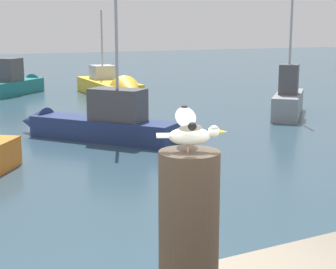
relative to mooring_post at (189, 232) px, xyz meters
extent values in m
cylinder|color=#382D23|center=(0.00, 0.00, 0.00)|extent=(0.34, 0.34, 0.94)
cylinder|color=tan|center=(-0.02, -0.01, 0.49)|extent=(0.01, 0.01, 0.04)
cylinder|color=tan|center=(0.00, 0.02, 0.49)|extent=(0.01, 0.01, 0.04)
ellipsoid|color=white|center=(0.00, 0.00, 0.55)|extent=(0.25, 0.18, 0.10)
sphere|color=white|center=(0.12, -0.06, 0.58)|extent=(0.06, 0.06, 0.06)
cone|color=yellow|center=(0.17, -0.08, 0.58)|extent=(0.05, 0.04, 0.02)
cube|color=white|center=(-0.13, 0.06, 0.56)|extent=(0.10, 0.10, 0.01)
ellipsoid|color=white|center=(-0.08, -0.15, 0.63)|extent=(0.22, 0.28, 0.10)
sphere|color=#282828|center=(-0.13, -0.26, 0.66)|extent=(0.04, 0.04, 0.04)
ellipsoid|color=white|center=(0.07, 0.16, 0.63)|extent=(0.22, 0.28, 0.10)
sphere|color=#282828|center=(0.12, 0.26, 0.66)|extent=(0.04, 0.04, 0.04)
cube|color=navy|center=(3.69, 11.03, -1.61)|extent=(3.33, 3.99, 0.59)
cone|color=navy|center=(2.28, 12.92, -1.58)|extent=(1.26, 1.26, 0.90)
cube|color=#47474C|center=(3.97, 10.65, -0.89)|extent=(1.49, 1.63, 0.85)
cylinder|color=#A5A5A8|center=(3.97, 10.65, 0.92)|extent=(0.08, 0.08, 2.79)
cube|color=yellow|center=(7.41, 20.05, -1.56)|extent=(1.91, 5.07, 0.68)
cone|color=yellow|center=(7.22, 17.18, -1.53)|extent=(1.51, 1.51, 1.42)
cube|color=#B2B2B7|center=(7.47, 20.86, -0.91)|extent=(1.05, 1.18, 0.63)
cylinder|color=#A5A5A8|center=(7.47, 20.86, 0.64)|extent=(0.08, 0.08, 2.48)
cube|color=#1E7075|center=(3.66, 22.31, -1.58)|extent=(3.27, 3.11, 0.65)
cone|color=#1E7075|center=(5.14, 23.65, -1.55)|extent=(1.33, 1.33, 0.94)
cube|color=#47474C|center=(3.52, 22.18, -0.75)|extent=(1.29, 1.28, 1.02)
cube|color=gray|center=(10.86, 11.84, -1.51)|extent=(2.90, 2.92, 0.79)
cone|color=gray|center=(12.17, 13.15, -1.47)|extent=(1.07, 1.07, 0.76)
cube|color=#47474C|center=(10.74, 11.72, -0.61)|extent=(1.06, 1.06, 1.02)
cylinder|color=#A5A5A8|center=(10.74, 11.72, 1.40)|extent=(0.08, 0.08, 3.01)
camera|label=1|loc=(-1.43, -2.45, 1.13)|focal=57.00mm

